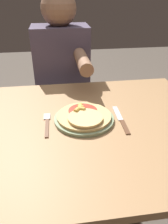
{
  "coord_description": "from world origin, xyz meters",
  "views": [
    {
      "loc": [
        -0.09,
        -0.75,
        1.23
      ],
      "look_at": [
        0.02,
        0.03,
        0.77
      ],
      "focal_mm": 35.0,
      "sensor_mm": 36.0,
      "label": 1
    }
  ],
  "objects": [
    {
      "name": "knife",
      "position": [
        0.18,
        0.0,
        0.74
      ],
      "size": [
        0.03,
        0.22,
        0.0
      ],
      "color": "brown",
      "rests_on": "dining_table"
    },
    {
      "name": "plate",
      "position": [
        0.02,
        0.03,
        0.74
      ],
      "size": [
        0.25,
        0.25,
        0.01
      ],
      "color": "gray",
      "rests_on": "dining_table"
    },
    {
      "name": "pizza",
      "position": [
        0.02,
        0.02,
        0.76
      ],
      "size": [
        0.23,
        0.23,
        0.04
      ],
      "color": "tan",
      "rests_on": "plate"
    },
    {
      "name": "dining_table",
      "position": [
        0.0,
        0.0,
        0.63
      ],
      "size": [
        1.17,
        0.87,
        0.73
      ],
      "color": "#9E754C",
      "rests_on": "ground_plane"
    },
    {
      "name": "fork",
      "position": [
        -0.13,
        0.02,
        0.74
      ],
      "size": [
        0.03,
        0.18,
        0.0
      ],
      "color": "brown",
      "rests_on": "dining_table"
    },
    {
      "name": "person_diner",
      "position": [
        -0.04,
        0.64,
        0.71
      ],
      "size": [
        0.35,
        0.52,
        1.22
      ],
      "color": "#2D2D38",
      "rests_on": "ground_plane"
    }
  ]
}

